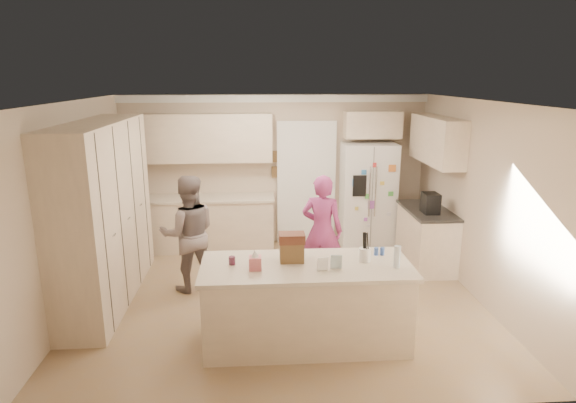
{
  "coord_description": "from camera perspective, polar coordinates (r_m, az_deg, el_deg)",
  "views": [
    {
      "loc": [
        -0.32,
        -5.93,
        2.9
      ],
      "look_at": [
        0.1,
        0.35,
        1.25
      ],
      "focal_mm": 30.0,
      "sensor_mm": 36.0,
      "label": 1
    }
  ],
  "objects": [
    {
      "name": "pantry_bank",
      "position": [
        6.67,
        -20.97,
        -1.3
      ],
      "size": [
        0.6,
        2.6,
        2.35
      ],
      "primitive_type": "cube",
      "color": "beige",
      "rests_on": "floor"
    },
    {
      "name": "fridge_handle_r",
      "position": [
        8.05,
        10.34,
        1.16
      ],
      "size": [
        0.02,
        0.02,
        0.85
      ],
      "primitive_type": "cylinder",
      "color": "silver",
      "rests_on": "refrigerator"
    },
    {
      "name": "fridge_dispenser",
      "position": [
        7.97,
        8.48,
        1.85
      ],
      "size": [
        0.22,
        0.03,
        0.35
      ],
      "primitive_type": "cube",
      "color": "black",
      "rests_on": "refrigerator"
    },
    {
      "name": "crown_back",
      "position": [
        8.2,
        -1.63,
        12.1
      ],
      "size": [
        5.2,
        0.08,
        0.12
      ],
      "primitive_type": "cube",
      "color": "white",
      "rests_on": "wall_back"
    },
    {
      "name": "teen_girl",
      "position": [
        6.77,
        4.05,
        -3.45
      ],
      "size": [
        0.68,
        0.56,
        1.59
      ],
      "primitive_type": "imported",
      "rotation": [
        0.0,
        0.0,
        2.79
      ],
      "color": "#B33493",
      "rests_on": "floor"
    },
    {
      "name": "wall_back",
      "position": [
        8.4,
        -1.58,
        3.7
      ],
      "size": [
        5.2,
        0.02,
        2.6
      ],
      "primitive_type": "cube",
      "color": "beige",
      "rests_on": "ground"
    },
    {
      "name": "jam_jar",
      "position": [
        5.25,
        -6.65,
        -6.96
      ],
      "size": [
        0.07,
        0.07,
        0.09
      ],
      "primitive_type": "cylinder",
      "color": "#59263F",
      "rests_on": "island_top"
    },
    {
      "name": "ceiling",
      "position": [
        5.94,
        -0.75,
        11.9
      ],
      "size": [
        5.2,
        4.6,
        0.02
      ],
      "primitive_type": "cube",
      "color": "white",
      "rests_on": "wall_back"
    },
    {
      "name": "right_upper_cab",
      "position": [
        7.7,
        17.22,
        6.95
      ],
      "size": [
        0.35,
        1.5,
        0.7
      ],
      "primitive_type": "cube",
      "color": "beige",
      "rests_on": "wall_right"
    },
    {
      "name": "shaker_pepper",
      "position": [
        5.59,
        11.11,
        -5.81
      ],
      "size": [
        0.05,
        0.05,
        0.09
      ],
      "primitive_type": "cylinder",
      "color": "#3A5DB4",
      "rests_on": "island_top"
    },
    {
      "name": "island_top",
      "position": [
        5.25,
        2.17,
        -7.7
      ],
      "size": [
        2.28,
        0.96,
        0.05
      ],
      "primitive_type": "cube",
      "color": "#C2B39F",
      "rests_on": "island_base"
    },
    {
      "name": "water_bottle",
      "position": [
        5.24,
        12.81,
        -6.41
      ],
      "size": [
        0.07,
        0.07,
        0.24
      ],
      "primitive_type": "cylinder",
      "color": "silver",
      "rests_on": "island_top"
    },
    {
      "name": "tissue_box",
      "position": [
        5.1,
        -3.91,
        -7.28
      ],
      "size": [
        0.13,
        0.13,
        0.14
      ],
      "primitive_type": "cube",
      "color": "#CE6973",
      "rests_on": "island_top"
    },
    {
      "name": "wall_frame_lower",
      "position": [
        8.36,
        -1.43,
        3.52
      ],
      "size": [
        0.15,
        0.02,
        0.2
      ],
      "primitive_type": "cube",
      "color": "brown",
      "rests_on": "wall_back"
    },
    {
      "name": "right_base_cab",
      "position": [
        7.81,
        16.05,
        -4.27
      ],
      "size": [
        0.6,
        1.2,
        0.88
      ],
      "primitive_type": "cube",
      "color": "beige",
      "rests_on": "floor"
    },
    {
      "name": "back_base_cab",
      "position": [
        8.34,
        -9.38,
        -2.66
      ],
      "size": [
        2.2,
        0.6,
        0.88
      ],
      "primitive_type": "cube",
      "color": "beige",
      "rests_on": "floor"
    },
    {
      "name": "fridge_seam",
      "position": [
        8.09,
        9.92,
        0.15
      ],
      "size": [
        0.02,
        0.02,
        1.78
      ],
      "primitive_type": "cube",
      "color": "gray",
      "rests_on": "refrigerator"
    },
    {
      "name": "back_upper_cab",
      "position": [
        8.16,
        -9.73,
        7.44
      ],
      "size": [
        2.2,
        0.35,
        0.8
      ],
      "primitive_type": "cube",
      "color": "beige",
      "rests_on": "wall_back"
    },
    {
      "name": "dollhouse_body",
      "position": [
        5.28,
        0.45,
        -5.98
      ],
      "size": [
        0.26,
        0.18,
        0.22
      ],
      "primitive_type": "cube",
      "color": "brown",
      "rests_on": "island_top"
    },
    {
      "name": "greeting_card_a",
      "position": [
        5.05,
        4.13,
        -7.4
      ],
      "size": [
        0.12,
        0.06,
        0.16
      ],
      "primitive_type": "cube",
      "rotation": [
        0.15,
        0.0,
        0.2
      ],
      "color": "white",
      "rests_on": "island_top"
    },
    {
      "name": "over_fridge_cab",
      "position": [
        8.33,
        9.99,
        8.96
      ],
      "size": [
        0.95,
        0.35,
        0.45
      ],
      "primitive_type": "cube",
      "color": "beige",
      "rests_on": "wall_back"
    },
    {
      "name": "greeting_card_b",
      "position": [
        5.11,
        5.73,
        -7.13
      ],
      "size": [
        0.12,
        0.05,
        0.16
      ],
      "primitive_type": "cube",
      "rotation": [
        0.15,
        0.0,
        -0.1
      ],
      "color": "silver",
      "rests_on": "island_top"
    },
    {
      "name": "shaker_salt",
      "position": [
        5.57,
        10.41,
        -5.84
      ],
      "size": [
        0.05,
        0.05,
        0.09
      ],
      "primitive_type": "cylinder",
      "color": "#3A5DB4",
      "rests_on": "island_top"
    },
    {
      "name": "teen_boy",
      "position": [
        6.71,
        -11.68,
        -3.76
      ],
      "size": [
        0.89,
        0.76,
        1.62
      ],
      "primitive_type": "imported",
      "rotation": [
        0.0,
        0.0,
        3.34
      ],
      "color": "gray",
      "rests_on": "floor"
    },
    {
      "name": "fridge_magnets",
      "position": [
        8.08,
        9.93,
        0.14
      ],
      "size": [
        0.76,
        0.02,
        1.44
      ],
      "primitive_type": null,
      "color": "tan",
      "rests_on": "refrigerator"
    },
    {
      "name": "refrigerator",
      "position": [
        8.42,
        9.36,
        0.76
      ],
      "size": [
        0.91,
        0.71,
        1.8
      ],
      "primitive_type": "cube",
      "rotation": [
        0.0,
        0.0,
        -0.02
      ],
      "color": "white",
      "rests_on": "floor"
    },
    {
      "name": "wall_front",
      "position": [
        3.97,
        1.16,
        -9.07
      ],
      "size": [
        5.2,
        0.02,
        2.6
      ],
      "primitive_type": "cube",
      "color": "beige",
      "rests_on": "ground"
    },
    {
      "name": "floor",
      "position": [
        6.61,
        -0.67,
        -11.42
      ],
      "size": [
        5.2,
        4.6,
        0.02
      ],
      "primitive_type": "cube",
      "color": "#907657",
      "rests_on": "ground"
    },
    {
      "name": "island_base",
      "position": [
        5.44,
        2.13,
        -12.18
      ],
      "size": [
        2.2,
        0.9,
        0.88
      ],
      "primitive_type": "cube",
      "color": "beige",
      "rests_on": "floor"
    },
    {
      "name": "fridge_handle_l",
      "position": [
        8.03,
        9.65,
        1.16
      ],
      "size": [
        0.02,
        0.02,
        0.85
      ],
      "primitive_type": "cylinder",
      "color": "silver",
      "rests_on": "refrigerator"
    },
    {
      "name": "doorway_opening",
      "position": [
        8.46,
        2.16,
        2.05
      ],
      "size": [
        0.9,
        0.06,
        2.1
      ],
      "primitive_type": "cube",
      "color": "black",
      "rests_on": "floor"
    },
    {
      "name": "wall_right",
      "position": [
        6.8,
        21.81,
        0.02
      ],
      "size": [
        0.02,
        4.6,
        2.6
      ],
      "primitive_type": "cube",
      "color": "beige",
      "rests_on": "ground"
    },
    {
      "name": "utensil_crock",
      "position": [
        5.36,
        9.09,
        -6.24
      ],
      "size": [
        0.13,
        0.13,
        0.15
      ],
      "primitive_type": "cylinder",
      "color": "white",
      "rests_on": "island_top"
    },
    {
      "name": "tissue_plume",
      "position": [
        5.06,
        -3.93,
        -6.13
      ],
      "size": [
        0.08,
        0.08,
        0.08
      ],
      "primitive_type": "cone",
      "color": "white",
      "rests_on": "tissue_box"
    },
    {
      "name": "coffee_maker",
      "position": [
        7.43,
        16.53,
        -0.18
      ],
      "size": [
        0.22,
        0.28,
        0.3
      ],
      "primitive_type": "cube",
      "color": "black",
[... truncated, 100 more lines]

